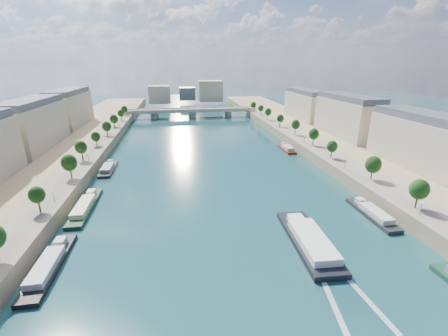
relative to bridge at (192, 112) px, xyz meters
name	(u,v)px	position (x,y,z in m)	size (l,w,h in m)	color
ground	(212,175)	(0.00, -143.82, -5.08)	(700.00, 700.00, 0.00)	#0B2E32
quay_left	(31,179)	(-72.00, -143.82, -2.58)	(44.00, 520.00, 5.00)	#9E8460
quay_right	(365,161)	(72.00, -143.82, -2.58)	(44.00, 520.00, 5.00)	#9E8460
pave_left	(70,171)	(-57.00, -143.82, -0.03)	(14.00, 520.00, 0.10)	gray
pave_right	(336,157)	(57.00, -143.82, -0.03)	(14.00, 520.00, 0.10)	gray
trees_left	(75,156)	(-55.00, -141.82, 5.39)	(4.80, 268.80, 8.26)	#382B1E
trees_right	(323,141)	(55.00, -133.82, 5.39)	(4.80, 268.80, 8.26)	#382B1E
lamps_left	(74,172)	(-52.50, -153.82, 2.70)	(0.36, 200.36, 4.28)	black
lamps_right	(322,149)	(52.50, -138.82, 2.70)	(0.36, 200.36, 4.28)	black
buildings_left	(3,139)	(-85.00, -131.82, 11.37)	(16.00, 226.00, 23.20)	beige
buildings_right	(379,126)	(85.00, -131.82, 11.37)	(16.00, 226.00, 23.20)	beige
skyline	(191,92)	(3.19, 75.70, 9.57)	(79.00, 42.00, 22.00)	beige
bridge	(192,112)	(0.00, 0.00, 0.00)	(112.00, 12.00, 8.15)	#C1B79E
tour_barge	(309,240)	(19.15, -200.19, -3.90)	(10.13, 30.59, 4.10)	black
wake	(341,287)	(19.15, -216.73, -5.06)	(10.75, 26.02, 0.04)	silver
moored_barges_left	(46,272)	(-45.50, -202.18, -4.24)	(5.00, 156.79, 3.60)	#1C233E
moored_barges_right	(406,239)	(45.50, -203.30, -4.24)	(5.00, 169.52, 3.60)	black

